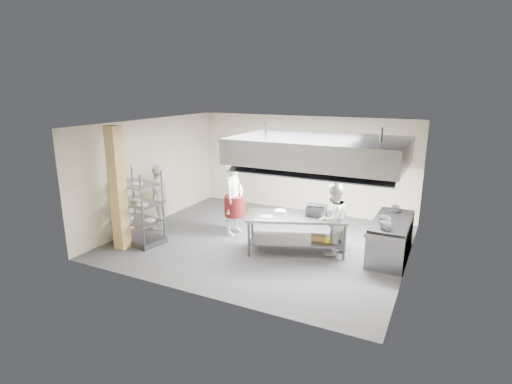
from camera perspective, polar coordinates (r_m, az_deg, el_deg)
The scene contains 23 objects.
floor at distance 10.35m, azimuth 0.86°, elevation -7.06°, with size 7.00×7.00×0.00m, color #3C3C3F.
ceiling at distance 9.64m, azimuth 0.93°, elevation 9.72°, with size 7.00×7.00×0.00m, color silver.
wall_back at distance 12.60m, azimuth 6.78°, elevation 3.94°, with size 7.00×7.00×0.00m, color #BDAD96.
wall_left at distance 11.79m, azimuth -14.68°, elevation 2.79°, with size 6.00×6.00×0.00m, color #BDAD96.
wall_right at distance 9.01m, azimuth 21.42°, elevation -1.40°, with size 6.00×6.00×0.00m, color #BDAD96.
column at distance 10.04m, azimuth -19.12°, elevation 0.40°, with size 0.30×0.30×3.00m, color #D6B66D.
exhaust_hood at distance 9.61m, azimuth 9.00°, elevation 5.92°, with size 4.00×2.50×0.60m, color gray.
hood_strip_a at distance 9.97m, azimuth 3.98°, elevation 4.51°, with size 1.60×0.12×0.04m, color white.
hood_strip_b at distance 9.45m, azimuth 14.14°, elevation 3.52°, with size 1.60×0.12×0.04m, color white.
wall_shelf at distance 11.98m, azimuth 14.65°, elevation 2.99°, with size 1.50×0.28×0.04m, color gray.
island at distance 9.65m, azimuth 5.74°, elevation -5.91°, with size 2.35×0.98×0.91m, color slate, non-canonical shape.
island_worktop at distance 9.51m, azimuth 5.80°, elevation -3.51°, with size 2.35×0.98×0.06m, color gray.
island_undershelf at distance 9.70m, azimuth 5.72°, elevation -6.76°, with size 2.16×0.88×0.04m, color slate.
pass_rack at distance 10.46m, azimuth -16.51°, elevation -1.98°, with size 1.26×0.73×1.89m, color gray, non-canonical shape.
cooking_range at distance 9.85m, azimuth 18.68°, elevation -6.42°, with size 0.80×2.00×0.84m, color slate.
range_top at distance 9.71m, azimuth 18.90°, elevation -3.94°, with size 0.78×1.96×0.06m, color black.
chef_head at distance 10.64m, azimuth -3.18°, elevation -0.87°, with size 0.72×0.47×1.97m, color white.
chef_line at distance 9.52m, azimuth 10.89°, elevation -3.85°, with size 0.83×0.65×1.71m, color white.
chef_plating at distance 11.36m, azimuth -13.67°, elevation -0.71°, with size 1.05×0.44×1.80m, color white.
griddle at distance 9.58m, azimuth 8.64°, elevation -2.58°, with size 0.46×0.36×0.22m, color gray.
wicker_basket at distance 9.65m, azimuth 8.87°, elevation -6.47°, with size 0.29×0.20×0.13m, color brown.
stockpot at distance 9.29m, azimuth 17.90°, elevation -3.90°, with size 0.26×0.26×0.18m, color gray.
plate_stack at distance 10.56m, azimuth -16.38°, elevation -3.75°, with size 0.28×0.28×0.05m, color white.
Camera 1 is at (4.12, -8.68, 3.86)m, focal length 28.00 mm.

